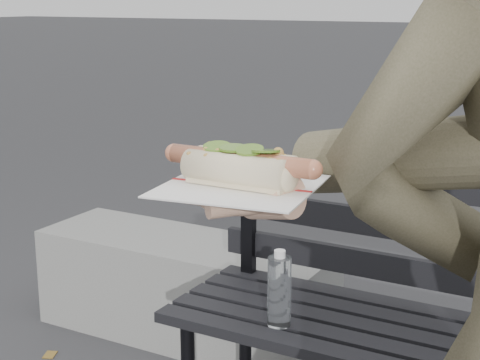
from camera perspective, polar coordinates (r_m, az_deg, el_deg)
name	(u,v)px	position (r m, az deg, el deg)	size (l,w,h in m)	color
park_bench	(447,315)	(2.03, 15.76, -10.03)	(1.50, 0.44, 0.88)	black
concrete_block	(184,288)	(2.99, -4.33, -8.34)	(1.20, 0.40, 0.40)	slate
held_hotdog	(410,160)	(0.92, 13.03, 1.50)	(0.63, 0.32, 0.20)	#43422C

